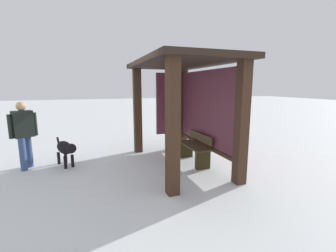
{
  "coord_description": "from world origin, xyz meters",
  "views": [
    {
      "loc": [
        4.99,
        -2.05,
        1.89
      ],
      "look_at": [
        -0.11,
        -0.24,
        0.95
      ],
      "focal_mm": 24.6,
      "sensor_mm": 36.0,
      "label": 1
    }
  ],
  "objects_px": {
    "person_walking": "(24,131)",
    "bus_shelter": "(185,91)",
    "dog": "(66,149)",
    "bench_left_inside": "(195,150)"
  },
  "relations": [
    {
      "from": "person_walking",
      "to": "bus_shelter",
      "type": "bearing_deg",
      "value": 77.43
    },
    {
      "from": "bus_shelter",
      "to": "dog",
      "type": "bearing_deg",
      "value": -103.79
    },
    {
      "from": "bus_shelter",
      "to": "person_walking",
      "type": "distance_m",
      "value": 3.8
    },
    {
      "from": "bench_left_inside",
      "to": "person_walking",
      "type": "height_order",
      "value": "person_walking"
    },
    {
      "from": "bench_left_inside",
      "to": "bus_shelter",
      "type": "bearing_deg",
      "value": -112.2
    },
    {
      "from": "person_walking",
      "to": "dog",
      "type": "relative_size",
      "value": 1.63
    },
    {
      "from": "bench_left_inside",
      "to": "dog",
      "type": "bearing_deg",
      "value": -104.49
    },
    {
      "from": "bench_left_inside",
      "to": "person_walking",
      "type": "distance_m",
      "value": 4.0
    },
    {
      "from": "bus_shelter",
      "to": "person_walking",
      "type": "relative_size",
      "value": 2.12
    },
    {
      "from": "bench_left_inside",
      "to": "dog",
      "type": "relative_size",
      "value": 1.2
    }
  ]
}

